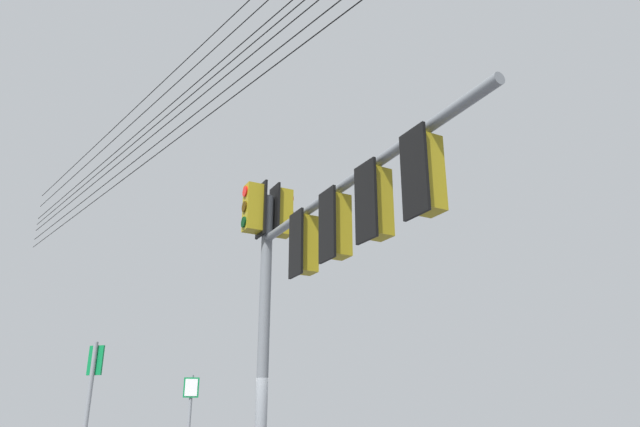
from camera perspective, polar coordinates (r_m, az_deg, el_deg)
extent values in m
cylinder|color=slate|center=(10.17, -5.63, -13.65)|extent=(0.20, 0.20, 5.78)
cylinder|color=slate|center=(8.10, 2.78, 3.04)|extent=(4.07, 4.46, 0.14)
cube|color=olive|center=(10.88, -3.71, 0.03)|extent=(0.42, 0.42, 0.90)
cube|color=black|center=(10.82, -4.53, 0.17)|extent=(0.33, 0.35, 1.04)
cylinder|color=red|center=(11.05, -2.89, 1.36)|extent=(0.16, 0.17, 0.20)
cylinder|color=#3C2703|center=(10.94, -2.92, -0.10)|extent=(0.16, 0.17, 0.20)
cylinder|color=black|center=(10.85, -2.95, -1.59)|extent=(0.16, 0.17, 0.20)
cube|color=olive|center=(10.67, -6.65, 0.54)|extent=(0.42, 0.42, 0.90)
cube|color=black|center=(10.73, -5.81, 0.40)|extent=(0.33, 0.35, 1.04)
cylinder|color=red|center=(10.73, -7.41, 2.18)|extent=(0.16, 0.17, 0.20)
cylinder|color=#3C2703|center=(10.62, -7.48, 0.68)|extent=(0.16, 0.17, 0.20)
cylinder|color=black|center=(10.52, -7.55, -0.84)|extent=(0.16, 0.17, 0.20)
cube|color=olive|center=(9.02, -1.41, -3.11)|extent=(0.42, 0.42, 0.90)
cube|color=black|center=(8.95, -2.39, -2.97)|extent=(0.33, 0.35, 1.04)
cylinder|color=red|center=(9.18, -0.47, -1.46)|extent=(0.16, 0.17, 0.20)
cylinder|color=#3C2703|center=(9.09, -0.48, -3.25)|extent=(0.16, 0.17, 0.20)
cylinder|color=black|center=(9.01, -0.48, -5.08)|extent=(0.16, 0.17, 0.20)
cube|color=olive|center=(8.16, 1.75, -1.27)|extent=(0.42, 0.42, 0.90)
cube|color=black|center=(8.08, 0.70, -1.09)|extent=(0.33, 0.35, 1.04)
cylinder|color=red|center=(8.34, 2.72, 0.51)|extent=(0.16, 0.17, 0.20)
cylinder|color=#3C2703|center=(8.24, 2.75, -1.44)|extent=(0.16, 0.17, 0.20)
cylinder|color=black|center=(8.15, 2.78, -3.44)|extent=(0.16, 0.17, 0.20)
cube|color=olive|center=(7.34, 5.63, 1.00)|extent=(0.42, 0.42, 0.90)
cube|color=black|center=(7.25, 4.54, 1.24)|extent=(0.34, 0.34, 1.04)
cylinder|color=red|center=(7.54, 6.58, 2.90)|extent=(0.16, 0.16, 0.20)
cylinder|color=#3C2703|center=(7.43, 6.67, 0.77)|extent=(0.16, 0.16, 0.20)
cylinder|color=black|center=(7.33, 6.76, -1.43)|extent=(0.16, 0.16, 0.20)
cube|color=olive|center=(6.58, 10.46, 3.80)|extent=(0.42, 0.42, 0.90)
cube|color=black|center=(6.48, 9.28, 4.11)|extent=(0.33, 0.35, 1.04)
cylinder|color=red|center=(6.80, 11.39, 5.84)|extent=(0.16, 0.17, 0.20)
cylinder|color=#3C2703|center=(6.68, 11.57, 3.52)|extent=(0.16, 0.17, 0.20)
cylinder|color=black|center=(6.56, 11.75, 1.11)|extent=(0.16, 0.17, 0.20)
cube|color=#0C7238|center=(12.84, -12.59, -16.41)|extent=(0.31, 0.14, 0.40)
cube|color=white|center=(12.82, -12.60, -16.41)|extent=(0.24, 0.10, 0.34)
cube|color=#0C7238|center=(9.76, -21.27, -13.35)|extent=(0.26, 0.04, 0.44)
cube|color=white|center=(9.77, -21.22, -13.36)|extent=(0.20, 0.02, 0.38)
cylinder|color=black|center=(13.26, -8.43, 11.43)|extent=(26.19, 18.63, 0.35)
cylinder|color=black|center=(13.44, -8.35, 12.68)|extent=(26.19, 18.63, 0.35)
cylinder|color=black|center=(13.66, -8.27, 14.09)|extent=(26.19, 18.63, 0.35)
cylinder|color=black|center=(13.82, -8.21, 15.06)|extent=(26.19, 18.63, 0.35)
cylinder|color=black|center=(13.96, -8.16, 15.92)|extent=(26.19, 18.63, 0.35)
cylinder|color=black|center=(14.31, -8.04, 17.78)|extent=(26.19, 18.63, 0.35)
cylinder|color=black|center=(14.62, -7.94, 19.33)|extent=(26.19, 18.63, 0.35)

